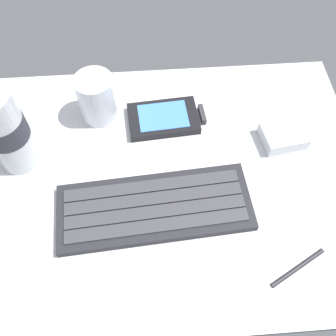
% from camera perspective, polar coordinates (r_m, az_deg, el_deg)
% --- Properties ---
extents(ground_plane, '(0.64, 0.48, 0.03)m').
position_cam_1_polar(ground_plane, '(0.61, 0.02, -2.13)').
color(ground_plane, silver).
extents(keyboard, '(0.30, 0.13, 0.02)m').
position_cam_1_polar(keyboard, '(0.57, -2.02, -5.93)').
color(keyboard, '#232328').
rests_on(keyboard, ground_plane).
extents(handheld_device, '(0.13, 0.09, 0.02)m').
position_cam_1_polar(handheld_device, '(0.66, -0.16, 7.49)').
color(handheld_device, black).
rests_on(handheld_device, ground_plane).
extents(juice_cup, '(0.06, 0.06, 0.09)m').
position_cam_1_polar(juice_cup, '(0.66, -10.62, 10.12)').
color(juice_cup, silver).
rests_on(juice_cup, ground_plane).
extents(water_bottle, '(0.07, 0.07, 0.21)m').
position_cam_1_polar(water_bottle, '(0.60, -23.73, 6.02)').
color(water_bottle, silver).
rests_on(water_bottle, ground_plane).
extents(charger_block, '(0.08, 0.07, 0.02)m').
position_cam_1_polar(charger_block, '(0.66, 16.91, 4.62)').
color(charger_block, silver).
rests_on(charger_block, ground_plane).
extents(stylus_pen, '(0.09, 0.05, 0.01)m').
position_cam_1_polar(stylus_pen, '(0.57, 18.98, -13.91)').
color(stylus_pen, '#26262B').
rests_on(stylus_pen, ground_plane).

